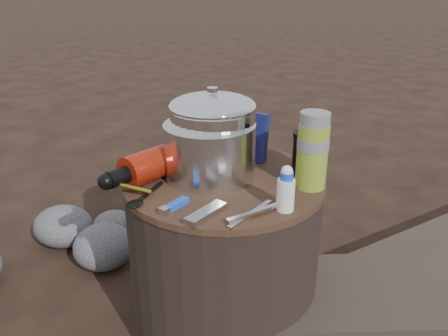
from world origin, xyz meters
The scene contains 15 objects.
ground centered at (0.00, 0.00, 0.00)m, with size 60.00×60.00×0.00m, color black.
stump centered at (0.00, 0.00, 0.23)m, with size 0.49×0.49×0.45m, color black.
rock_ring centered at (-0.60, -0.23, 0.09)m, with size 0.42×0.92×0.18m, color #57575C, non-canonical shape.
foil_windscreen centered at (-0.04, -0.01, 0.52)m, with size 0.22×0.22×0.14m, color silver.
camping_pot centered at (-0.04, 0.01, 0.56)m, with size 0.21×0.21×0.21m, color white.
fuel_bottle centered at (-0.14, -0.05, 0.49)m, with size 0.08×0.32×0.08m, color #A31F0C, non-canonical shape.
thermos centered at (0.20, 0.07, 0.54)m, with size 0.07×0.07×0.18m, color #8BA72D.
travel_mug centered at (0.16, 0.14, 0.51)m, with size 0.07×0.07×0.11m, color black.
stuff_sack centered at (-0.10, 0.18, 0.51)m, with size 0.17×0.14×0.12m, color gold.
food_pouch centered at (-0.01, 0.15, 0.52)m, with size 0.10×0.02×0.13m, color navy.
lighter centered at (0.00, -0.18, 0.46)m, with size 0.02×0.08×0.01m, color blue.
multitool centered at (0.07, -0.18, 0.46)m, with size 0.03×0.11×0.01m, color silver.
pot_grabber centered at (0.15, -0.13, 0.46)m, with size 0.04×0.15×0.01m, color silver, non-canonical shape.
spork centered at (-0.10, -0.17, 0.46)m, with size 0.03×0.13×0.01m, color black, non-canonical shape.
squeeze_bottle centered at (0.20, -0.07, 0.50)m, with size 0.04×0.04×0.09m, color white.
Camera 1 is at (0.55, -0.85, 0.91)m, focal length 36.29 mm.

